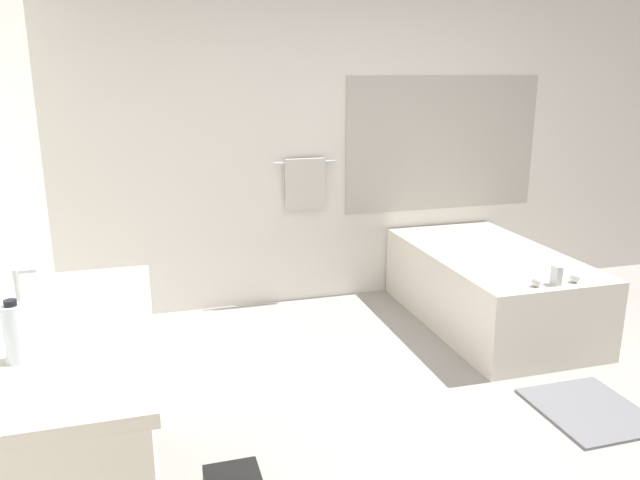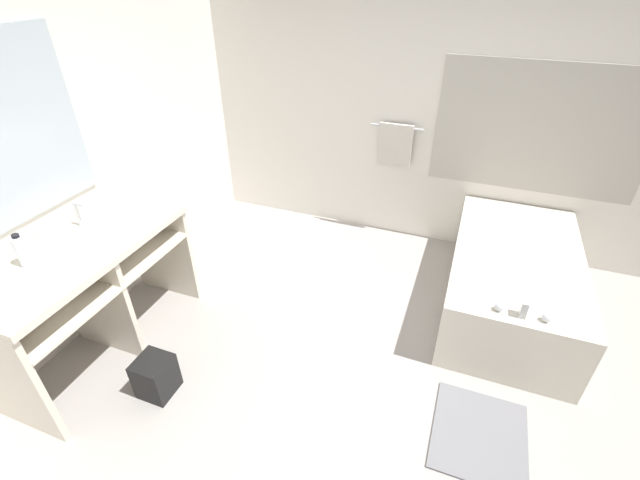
# 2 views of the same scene
# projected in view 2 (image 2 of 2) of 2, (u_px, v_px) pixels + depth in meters

# --- Properties ---
(ground_plane) EXTENTS (16.00, 16.00, 0.00)m
(ground_plane) POSITION_uv_depth(u_px,v_px,m) (356.00, 402.00, 2.83)
(ground_plane) COLOR #A8A39E
(ground_plane) RESTS_ON ground
(wall_back_with_blinds) EXTENTS (7.40, 0.13, 2.70)m
(wall_back_with_blinds) POSITION_uv_depth(u_px,v_px,m) (437.00, 107.00, 3.83)
(wall_back_with_blinds) COLOR white
(wall_back_with_blinds) RESTS_ON ground_plane
(wall_left_with_mirror) EXTENTS (0.08, 7.40, 2.70)m
(wall_left_with_mirror) POSITION_uv_depth(u_px,v_px,m) (32.00, 164.00, 2.74)
(wall_left_with_mirror) COLOR white
(wall_left_with_mirror) RESTS_ON ground_plane
(vanity_counter) EXTENTS (0.65, 1.44, 0.91)m
(vanity_counter) POSITION_uv_depth(u_px,v_px,m) (91.00, 276.00, 2.90)
(vanity_counter) COLOR beige
(vanity_counter) RESTS_ON ground_plane
(sink_faucet) EXTENTS (0.09, 0.04, 0.18)m
(sink_faucet) POSITION_uv_depth(u_px,v_px,m) (78.00, 214.00, 2.92)
(sink_faucet) COLOR silver
(sink_faucet) RESTS_ON vanity_counter
(bathtub) EXTENTS (0.94, 1.70, 0.67)m
(bathtub) POSITION_uv_depth(u_px,v_px,m) (512.00, 278.00, 3.45)
(bathtub) COLOR silver
(bathtub) RESTS_ON ground_plane
(water_bottle_1) EXTENTS (0.07, 0.07, 0.22)m
(water_bottle_1) POSITION_uv_depth(u_px,v_px,m) (22.00, 251.00, 2.53)
(water_bottle_1) COLOR white
(water_bottle_1) RESTS_ON vanity_counter
(waste_bin) EXTENTS (0.22, 0.22, 0.29)m
(waste_bin) POSITION_uv_depth(u_px,v_px,m) (156.00, 376.00, 2.83)
(waste_bin) COLOR black
(waste_bin) RESTS_ON ground_plane
(bath_mat) EXTENTS (0.55, 0.63, 0.02)m
(bath_mat) POSITION_uv_depth(u_px,v_px,m) (479.00, 435.00, 2.62)
(bath_mat) COLOR slate
(bath_mat) RESTS_ON ground_plane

